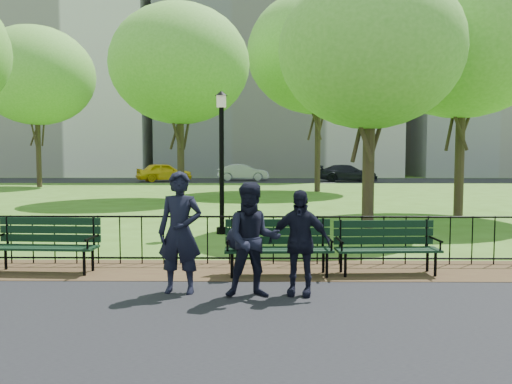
{
  "coord_description": "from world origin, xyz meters",
  "views": [
    {
      "loc": [
        0.39,
        -6.98,
        1.96
      ],
      "look_at": [
        0.29,
        1.5,
        1.37
      ],
      "focal_mm": 35.0,
      "sensor_mm": 36.0,
      "label": 1
    }
  ],
  "objects_px": {
    "tree_mid_e": "(463,41)",
    "taxi": "(164,172)",
    "tree_far_c": "(180,65)",
    "person_right": "(299,242)",
    "tree_far_w": "(36,76)",
    "park_bench_right_a": "(386,241)",
    "park_bench_main": "(265,240)",
    "person_left": "(180,232)",
    "sedan_dark": "(348,173)",
    "tree_near_e": "(370,51)",
    "person_mid": "(253,240)",
    "tree_far_e": "(318,53)",
    "lamppost": "(222,157)",
    "sedan_silver": "(243,172)",
    "park_bench_left_a": "(46,239)"
  },
  "relations": [
    {
      "from": "tree_mid_e",
      "to": "taxi",
      "type": "relative_size",
      "value": 1.9
    },
    {
      "from": "tree_far_c",
      "to": "person_right",
      "type": "relative_size",
      "value": 5.96
    },
    {
      "from": "tree_far_w",
      "to": "park_bench_right_a",
      "type": "bearing_deg",
      "value": -55.41
    },
    {
      "from": "park_bench_main",
      "to": "person_left",
      "type": "height_order",
      "value": "person_left"
    },
    {
      "from": "tree_far_w",
      "to": "taxi",
      "type": "bearing_deg",
      "value": 47.51
    },
    {
      "from": "person_right",
      "to": "sedan_dark",
      "type": "distance_m",
      "value": 33.38
    },
    {
      "from": "tree_near_e",
      "to": "person_mid",
      "type": "xyz_separation_m",
      "value": [
        -3.07,
        -6.99,
        -4.03
      ]
    },
    {
      "from": "park_bench_main",
      "to": "tree_far_e",
      "type": "height_order",
      "value": "tree_far_e"
    },
    {
      "from": "park_bench_right_a",
      "to": "lamppost",
      "type": "xyz_separation_m",
      "value": [
        -3.1,
        4.37,
        1.42
      ]
    },
    {
      "from": "taxi",
      "to": "sedan_dark",
      "type": "bearing_deg",
      "value": -114.51
    },
    {
      "from": "tree_far_c",
      "to": "park_bench_main",
      "type": "bearing_deg",
      "value": -75.71
    },
    {
      "from": "sedan_silver",
      "to": "sedan_dark",
      "type": "distance_m",
      "value": 8.54
    },
    {
      "from": "park_bench_main",
      "to": "taxi",
      "type": "height_order",
      "value": "taxi"
    },
    {
      "from": "person_mid",
      "to": "person_right",
      "type": "xyz_separation_m",
      "value": [
        0.65,
        0.12,
        -0.05
      ]
    },
    {
      "from": "taxi",
      "to": "tree_near_e",
      "type": "bearing_deg",
      "value": 178.36
    },
    {
      "from": "park_bench_right_a",
      "to": "tree_mid_e",
      "type": "distance_m",
      "value": 10.92
    },
    {
      "from": "tree_far_e",
      "to": "sedan_dark",
      "type": "height_order",
      "value": "tree_far_e"
    },
    {
      "from": "person_left",
      "to": "person_mid",
      "type": "relative_size",
      "value": 1.09
    },
    {
      "from": "person_right",
      "to": "sedan_silver",
      "type": "relative_size",
      "value": 0.35
    },
    {
      "from": "park_bench_main",
      "to": "person_mid",
      "type": "distance_m",
      "value": 1.3
    },
    {
      "from": "lamppost",
      "to": "sedan_silver",
      "type": "relative_size",
      "value": 0.86
    },
    {
      "from": "tree_mid_e",
      "to": "tree_far_c",
      "type": "distance_m",
      "value": 12.15
    },
    {
      "from": "tree_far_e",
      "to": "sedan_silver",
      "type": "relative_size",
      "value": 2.66
    },
    {
      "from": "sedan_silver",
      "to": "person_mid",
      "type": "bearing_deg",
      "value": 178.23
    },
    {
      "from": "taxi",
      "to": "tree_far_c",
      "type": "bearing_deg",
      "value": 169.49
    },
    {
      "from": "tree_mid_e",
      "to": "tree_far_w",
      "type": "relative_size",
      "value": 0.8
    },
    {
      "from": "sedan_dark",
      "to": "sedan_silver",
      "type": "bearing_deg",
      "value": 81.81
    },
    {
      "from": "tree_near_e",
      "to": "sedan_silver",
      "type": "relative_size",
      "value": 1.66
    },
    {
      "from": "park_bench_main",
      "to": "person_left",
      "type": "relative_size",
      "value": 1.02
    },
    {
      "from": "park_bench_main",
      "to": "park_bench_right_a",
      "type": "bearing_deg",
      "value": 2.83
    },
    {
      "from": "tree_mid_e",
      "to": "person_right",
      "type": "relative_size",
      "value": 5.57
    },
    {
      "from": "lamppost",
      "to": "person_left",
      "type": "relative_size",
      "value": 2.07
    },
    {
      "from": "park_bench_main",
      "to": "sedan_silver",
      "type": "xyz_separation_m",
      "value": [
        -1.63,
        33.08,
        0.11
      ]
    },
    {
      "from": "park_bench_left_a",
      "to": "person_mid",
      "type": "bearing_deg",
      "value": -19.96
    },
    {
      "from": "tree_mid_e",
      "to": "tree_near_e",
      "type": "bearing_deg",
      "value": -141.47
    },
    {
      "from": "tree_near_e",
      "to": "tree_mid_e",
      "type": "height_order",
      "value": "tree_mid_e"
    },
    {
      "from": "lamppost",
      "to": "sedan_silver",
      "type": "bearing_deg",
      "value": 91.1
    },
    {
      "from": "tree_far_w",
      "to": "lamppost",
      "type": "bearing_deg",
      "value": -55.58
    },
    {
      "from": "tree_near_e",
      "to": "taxi",
      "type": "height_order",
      "value": "tree_near_e"
    },
    {
      "from": "person_mid",
      "to": "park_bench_main",
      "type": "bearing_deg",
      "value": 76.92
    },
    {
      "from": "person_left",
      "to": "sedan_silver",
      "type": "distance_m",
      "value": 34.15
    },
    {
      "from": "park_bench_left_a",
      "to": "tree_far_e",
      "type": "height_order",
      "value": "tree_far_e"
    },
    {
      "from": "sedan_dark",
      "to": "tree_mid_e",
      "type": "bearing_deg",
      "value": -178.98
    },
    {
      "from": "tree_far_c",
      "to": "sedan_dark",
      "type": "relative_size",
      "value": 1.91
    },
    {
      "from": "tree_far_c",
      "to": "park_bench_left_a",
      "type": "bearing_deg",
      "value": -89.63
    },
    {
      "from": "lamppost",
      "to": "tree_far_e",
      "type": "xyz_separation_m",
      "value": [
        4.19,
        15.79,
        5.81
      ]
    },
    {
      "from": "person_mid",
      "to": "tree_far_c",
      "type": "bearing_deg",
      "value": 97.53
    },
    {
      "from": "tree_far_e",
      "to": "person_left",
      "type": "height_order",
      "value": "tree_far_e"
    },
    {
      "from": "sedan_dark",
      "to": "lamppost",
      "type": "bearing_deg",
      "value": 165.42
    },
    {
      "from": "person_mid",
      "to": "park_bench_right_a",
      "type": "bearing_deg",
      "value": 28.26
    }
  ]
}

